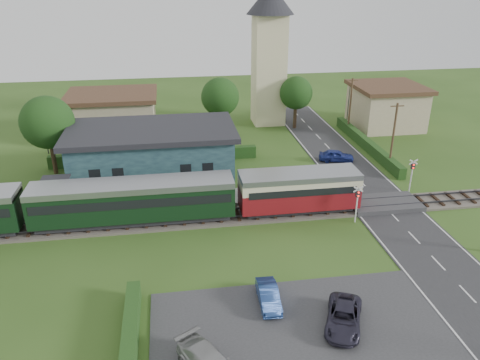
{
  "coord_description": "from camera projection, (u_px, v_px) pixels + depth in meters",
  "views": [
    {
      "loc": [
        -8.07,
        -32.29,
        18.87
      ],
      "look_at": [
        -2.49,
        4.0,
        2.46
      ],
      "focal_mm": 35.0,
      "sensor_mm": 36.0,
      "label": 1
    }
  ],
  "objects": [
    {
      "name": "ground",
      "position": [
        278.0,
        226.0,
        37.96
      ],
      "size": [
        120.0,
        120.0,
        0.0
      ],
      "primitive_type": "plane",
      "color": "#2D4C19"
    },
    {
      "name": "railway_track",
      "position": [
        273.0,
        213.0,
        39.72
      ],
      "size": [
        76.0,
        3.2,
        0.49
      ],
      "color": "#4C443D",
      "rests_on": "ground"
    },
    {
      "name": "road",
      "position": [
        394.0,
        216.0,
        39.34
      ],
      "size": [
        6.0,
        70.0,
        0.05
      ],
      "primitive_type": "cube",
      "color": "#28282B",
      "rests_on": "ground"
    },
    {
      "name": "car_park",
      "position": [
        299.0,
        329.0,
        26.91
      ],
      "size": [
        17.0,
        9.0,
        0.08
      ],
      "primitive_type": "cube",
      "color": "#333335",
      "rests_on": "ground"
    },
    {
      "name": "crossing_deck",
      "position": [
        384.0,
        204.0,
        41.06
      ],
      "size": [
        6.2,
        3.4,
        0.45
      ],
      "primitive_type": "cube",
      "color": "#333335",
      "rests_on": "ground"
    },
    {
      "name": "platform",
      "position": [
        154.0,
        203.0,
        41.17
      ],
      "size": [
        30.0,
        3.0,
        0.45
      ],
      "primitive_type": "cube",
      "color": "gray",
      "rests_on": "ground"
    },
    {
      "name": "equipment_hut",
      "position": [
        57.0,
        193.0,
        39.44
      ],
      "size": [
        2.3,
        2.3,
        2.55
      ],
      "color": "beige",
      "rests_on": "platform"
    },
    {
      "name": "station_building",
      "position": [
        153.0,
        154.0,
        45.39
      ],
      "size": [
        16.0,
        9.0,
        5.3
      ],
      "color": "#1E3741",
      "rests_on": "ground"
    },
    {
      "name": "train",
      "position": [
        93.0,
        203.0,
        36.85
      ],
      "size": [
        43.2,
        2.9,
        3.4
      ],
      "color": "#232328",
      "rests_on": "ground"
    },
    {
      "name": "church_tower",
      "position": [
        269.0,
        45.0,
        59.75
      ],
      "size": [
        6.0,
        6.0,
        17.6
      ],
      "color": "beige",
      "rests_on": "ground"
    },
    {
      "name": "house_west",
      "position": [
        113.0,
        115.0,
        57.3
      ],
      "size": [
        10.8,
        8.8,
        5.5
      ],
      "color": "tan",
      "rests_on": "ground"
    },
    {
      "name": "house_east",
      "position": [
        386.0,
        106.0,
        61.25
      ],
      "size": [
        8.8,
        8.8,
        5.5
      ],
      "color": "tan",
      "rests_on": "ground"
    },
    {
      "name": "hedge_carpark",
      "position": [
        130.0,
        340.0,
        25.36
      ],
      "size": [
        0.8,
        9.0,
        1.2
      ],
      "primitive_type": "cube",
      "color": "#193814",
      "rests_on": "ground"
    },
    {
      "name": "hedge_roadside",
      "position": [
        367.0,
        144.0,
        54.12
      ],
      "size": [
        0.8,
        18.0,
        1.2
      ],
      "primitive_type": "cube",
      "color": "#193814",
      "rests_on": "ground"
    },
    {
      "name": "hedge_station",
      "position": [
        155.0,
        157.0,
        50.29
      ],
      "size": [
        22.0,
        0.8,
        1.3
      ],
      "primitive_type": "cube",
      "color": "#193814",
      "rests_on": "ground"
    },
    {
      "name": "tree_a",
      "position": [
        47.0,
        123.0,
        45.62
      ],
      "size": [
        5.2,
        5.2,
        8.0
      ],
      "color": "#332316",
      "rests_on": "ground"
    },
    {
      "name": "tree_b",
      "position": [
        220.0,
        97.0,
        56.39
      ],
      "size": [
        4.6,
        4.6,
        7.34
      ],
      "color": "#332316",
      "rests_on": "ground"
    },
    {
      "name": "tree_c",
      "position": [
        296.0,
        93.0,
        59.73
      ],
      "size": [
        4.2,
        4.2,
        6.78
      ],
      "color": "#332316",
      "rests_on": "ground"
    },
    {
      "name": "utility_pole_c",
      "position": [
        393.0,
        136.0,
        47.47
      ],
      "size": [
        1.4,
        0.22,
        7.0
      ],
      "color": "#473321",
      "rests_on": "ground"
    },
    {
      "name": "utility_pole_d",
      "position": [
        350.0,
        105.0,
        58.3
      ],
      "size": [
        1.4,
        0.22,
        7.0
      ],
      "color": "#473321",
      "rests_on": "ground"
    },
    {
      "name": "crossing_signal_near",
      "position": [
        357.0,
        199.0,
        37.61
      ],
      "size": [
        0.84,
        0.28,
        3.28
      ],
      "color": "silver",
      "rests_on": "ground"
    },
    {
      "name": "crossing_signal_far",
      "position": [
        412.0,
        171.0,
        42.94
      ],
      "size": [
        0.84,
        0.28,
        3.28
      ],
      "color": "silver",
      "rests_on": "ground"
    },
    {
      "name": "streetlamp_west",
      "position": [
        44.0,
        128.0,
        51.71
      ],
      "size": [
        0.3,
        0.3,
        5.15
      ],
      "color": "#3F3F47",
      "rests_on": "ground"
    },
    {
      "name": "streetlamp_east",
      "position": [
        349.0,
        99.0,
        63.3
      ],
      "size": [
        0.3,
        0.3,
        5.15
      ],
      "color": "#3F3F47",
      "rests_on": "ground"
    },
    {
      "name": "car_on_road",
      "position": [
        336.0,
        156.0,
        50.47
      ],
      "size": [
        3.96,
        2.39,
        1.26
      ],
      "primitive_type": "imported",
      "rotation": [
        0.0,
        0.0,
        1.31
      ],
      "color": "navy",
      "rests_on": "road"
    },
    {
      "name": "car_park_blue",
      "position": [
        268.0,
        296.0,
        28.74
      ],
      "size": [
        1.3,
        3.43,
        1.12
      ],
      "primitive_type": "imported",
      "rotation": [
        0.0,
        0.0,
        -0.03
      ],
      "color": "navy",
      "rests_on": "car_park"
    },
    {
      "name": "car_park_dark",
      "position": [
        344.0,
        317.0,
        26.91
      ],
      "size": [
        3.45,
        4.61,
        1.16
      ],
      "primitive_type": "imported",
      "rotation": [
        0.0,
        0.0,
        -0.41
      ],
      "color": "#292636",
      "rests_on": "car_park"
    },
    {
      "name": "pedestrian_near",
      "position": [
        254.0,
        186.0,
        42.17
      ],
      "size": [
        0.65,
        0.55,
        1.52
      ],
      "primitive_type": "imported",
      "rotation": [
        0.0,
        0.0,
        2.74
      ],
      "color": "gray",
      "rests_on": "platform"
    },
    {
      "name": "pedestrian_far",
      "position": [
        64.0,
        197.0,
        39.65
      ],
      "size": [
        0.76,
        0.95,
        1.87
      ],
      "primitive_type": "imported",
      "rotation": [
        0.0,
        0.0,
        1.51
      ],
      "color": "gray",
      "rests_on": "platform"
    }
  ]
}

